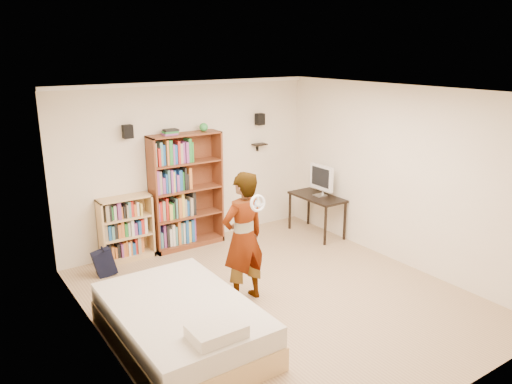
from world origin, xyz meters
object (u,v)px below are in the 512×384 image
tall_bookshelf (187,191)px  person (243,238)px  daybed (181,319)px  computer_desk (316,215)px  low_bookshelf (126,229)px

tall_bookshelf → person: tall_bookshelf is taller
tall_bookshelf → daybed: 3.00m
computer_desk → daybed: (-3.51, -1.78, -0.04)m
computer_desk → person: (-2.38, -1.31, 0.52)m
person → computer_desk: bearing=-156.4°
computer_desk → person: size_ratio=0.60×
low_bookshelf → daybed: 2.63m
computer_desk → person: person is taller
computer_desk → person: 2.76m
computer_desk → person: bearing=-151.2°
low_bookshelf → computer_desk: low_bookshelf is taller
tall_bookshelf → low_bookshelf: bearing=178.8°
computer_desk → tall_bookshelf: bearing=159.4°
tall_bookshelf → computer_desk: tall_bookshelf is taller
low_bookshelf → person: bearing=-69.6°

